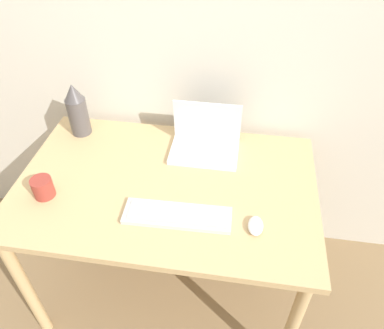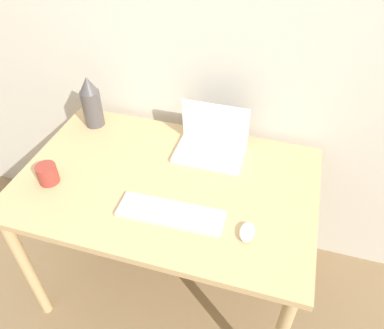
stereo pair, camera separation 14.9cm
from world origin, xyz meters
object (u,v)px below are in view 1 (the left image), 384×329
keyboard (177,215)px  mug (43,188)px  laptop (205,141)px  mouse (256,226)px  vase (77,110)px

keyboard → mug: (-0.55, 0.03, 0.03)m
keyboard → laptop: bearing=83.0°
keyboard → mouse: size_ratio=4.51×
mouse → mug: 0.84m
laptop → keyboard: bearing=-97.0°
mouse → mug: (-0.84, 0.04, 0.03)m
vase → mug: vase is taller
keyboard → mouse: mouse is taller
laptop → mug: 0.71m
keyboard → vase: bearing=140.4°
keyboard → mug: size_ratio=4.92×
laptop → mouse: 0.49m
mug → laptop: bearing=32.8°
mouse → keyboard: bearing=178.4°
laptop → keyboard: (-0.05, -0.42, -0.04)m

